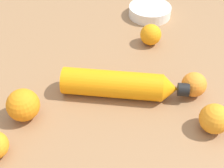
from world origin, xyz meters
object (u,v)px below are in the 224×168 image
object	(u,v)px
orange_3	(151,35)
ceramic_bowl	(150,11)
orange_2	(23,105)
water_bottle	(121,85)
orange_1	(215,119)
orange_0	(194,84)

from	to	relation	value
orange_3	ceramic_bowl	distance (m)	0.17
ceramic_bowl	orange_2	bearing A→B (deg)	135.46
water_bottle	orange_1	size ratio (longest dim) A/B	4.62
orange_0	orange_2	xyz separation A→B (m)	(-0.01, 0.43, 0.01)
orange_0	orange_1	xyz separation A→B (m)	(-0.12, -0.00, 0.00)
orange_1	ceramic_bowl	distance (m)	0.53
orange_3	ceramic_bowl	bearing A→B (deg)	-13.64
orange_2	ceramic_bowl	bearing A→B (deg)	-44.54
orange_2	orange_0	bearing A→B (deg)	-88.26
orange_1	orange_2	distance (m)	0.44
orange_2	ceramic_bowl	distance (m)	0.59
water_bottle	orange_3	size ratio (longest dim) A/B	4.90
orange_0	orange_2	bearing A→B (deg)	91.74
water_bottle	orange_1	distance (m)	0.24
orange_3	orange_0	bearing A→B (deg)	-167.44
water_bottle	orange_3	bearing A→B (deg)	73.71
orange_0	water_bottle	bearing A→B (deg)	82.28
orange_0	orange_2	size ratio (longest dim) A/B	0.82
orange_0	orange_1	size ratio (longest dim) A/B	0.92
water_bottle	orange_3	distance (m)	0.25
water_bottle	ceramic_bowl	xyz separation A→B (m)	(0.38, -0.17, -0.02)
orange_1	ceramic_bowl	bearing A→B (deg)	1.75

